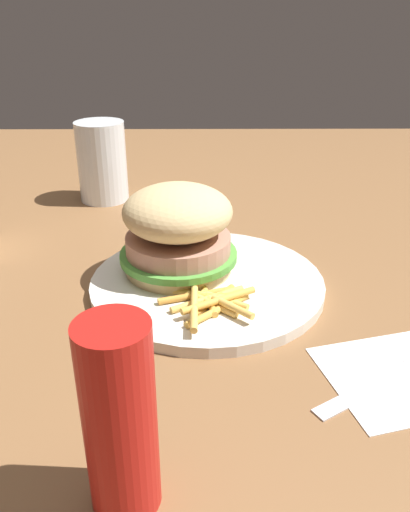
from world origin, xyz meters
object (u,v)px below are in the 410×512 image
plate (205,285)px  napkin (393,377)px  fries_pile (210,301)px  drink_glass (102,165)px  sandwich (178,229)px  ketchup_bottle (120,420)px  fork (395,374)px

plate → napkin: bearing=46.7°
fries_pile → drink_glass: bearing=-154.7°
sandwich → ketchup_bottle: size_ratio=1.00×
plate → fork: size_ratio=1.64×
fork → ketchup_bottle: (0.12, -0.21, 0.06)m
plate → fries_pile: (0.05, 0.00, 0.01)m
drink_glass → fries_pile: bearing=25.3°
napkin → sandwich: bearing=-133.3°
plate → drink_glass: 0.34m
fries_pile → napkin: 0.18m
sandwich → fork: bearing=47.0°
plate → sandwich: 0.07m
fork → ketchup_bottle: bearing=-60.9°
sandwich → fries_pile: (0.08, 0.03, -0.04)m
drink_glass → ketchup_bottle: (0.56, 0.11, 0.01)m
fries_pile → ketchup_bottle: 0.23m
plate → sandwich: bearing=-133.7°
fries_pile → napkin: (0.10, 0.15, -0.02)m
plate → sandwich: size_ratio=1.94×
drink_glass → napkin: bearing=35.5°
ketchup_bottle → fork: bearing=119.1°
drink_glass → ketchup_bottle: size_ratio=0.93×
drink_glass → plate: bearing=28.2°
plate → napkin: (0.15, 0.16, -0.01)m
fries_pile → fork: fries_pile is taller
napkin → drink_glass: 0.55m
drink_glass → ketchup_bottle: 0.57m
drink_glass → ketchup_bottle: bearing=10.8°
plate → napkin: 0.22m
sandwich → napkin: (0.18, 0.19, -0.06)m
sandwich → drink_glass: size_ratio=1.07×
drink_glass → fork: bearing=35.7°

